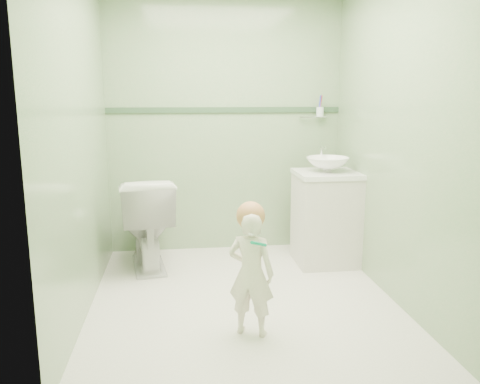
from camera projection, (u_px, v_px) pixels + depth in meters
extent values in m
plane|color=white|center=(243.00, 298.00, 3.62)|extent=(2.50, 2.50, 0.00)
cube|color=#7CA877|center=(225.00, 126.00, 4.60)|extent=(2.20, 0.04, 2.40)
cube|color=#7CA877|center=(280.00, 161.00, 2.16)|extent=(2.20, 0.04, 2.40)
cube|color=#7CA877|center=(80.00, 139.00, 3.24)|extent=(0.04, 2.50, 2.40)
cube|color=#7CA877|center=(393.00, 136.00, 3.52)|extent=(0.04, 2.50, 2.40)
cube|color=#335136|center=(225.00, 110.00, 4.55)|extent=(2.20, 0.02, 0.05)
cube|color=beige|center=(326.00, 219.00, 4.32)|extent=(0.52, 0.50, 0.80)
cube|color=white|center=(327.00, 174.00, 4.24)|extent=(0.54, 0.52, 0.04)
imported|color=white|center=(328.00, 164.00, 4.23)|extent=(0.37, 0.37, 0.13)
cylinder|color=silver|center=(321.00, 155.00, 4.41)|extent=(0.03, 0.03, 0.18)
cylinder|color=silver|center=(323.00, 147.00, 4.35)|extent=(0.02, 0.12, 0.02)
cylinder|color=silver|center=(313.00, 117.00, 4.64)|extent=(0.26, 0.02, 0.02)
cylinder|color=silver|center=(320.00, 112.00, 4.61)|extent=(0.07, 0.07, 0.09)
cylinder|color=#9257B8|center=(320.00, 104.00, 4.59)|extent=(0.01, 0.01, 0.17)
cylinder|color=#363BCF|center=(321.00, 104.00, 4.62)|extent=(0.01, 0.01, 0.17)
cylinder|color=#363BCF|center=(320.00, 104.00, 4.59)|extent=(0.01, 0.01, 0.17)
cylinder|color=#B42C2F|center=(321.00, 104.00, 4.60)|extent=(0.01, 0.01, 0.17)
imported|color=white|center=(146.00, 222.00, 4.22)|extent=(0.56, 0.85, 0.81)
imported|color=beige|center=(251.00, 274.00, 3.01)|extent=(0.34, 0.29, 0.80)
sphere|color=#BE7D4B|center=(251.00, 216.00, 2.97)|extent=(0.18, 0.18, 0.18)
cylinder|color=#008C61|center=(259.00, 244.00, 2.82)|extent=(0.12, 0.10, 0.06)
cube|color=white|center=(251.00, 234.00, 2.88)|extent=(0.03, 0.03, 0.02)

